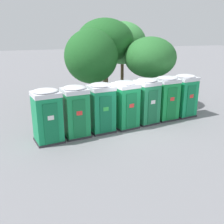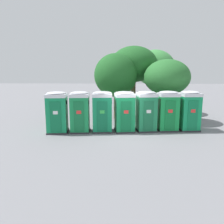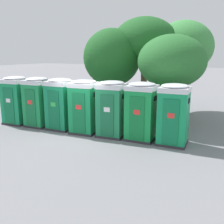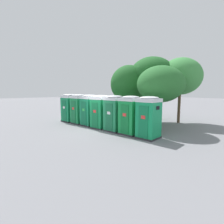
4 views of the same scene
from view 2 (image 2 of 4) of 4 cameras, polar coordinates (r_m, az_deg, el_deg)
The scene contains 12 objects.
ground_plane at distance 13.43m, azimuth 3.50°, elevation -5.60°, with size 120.00×120.00×0.00m, color slate.
portapotty_0 at distance 13.80m, azimuth -14.14°, elevation -0.01°, with size 1.38×1.35×2.54m.
portapotty_1 at distance 13.66m, azimuth -8.38°, elevation 0.10°, with size 1.27×1.30×2.54m.
portapotty_2 at distance 13.62m, azimuth -2.55°, elevation 0.17°, with size 1.32×1.30×2.54m.
portapotty_3 at distance 13.64m, azimuth 3.29°, elevation 0.17°, with size 1.37×1.37×2.54m.
portapotty_4 at distance 13.92m, azimuth 8.94°, elevation 0.27°, with size 1.35×1.37×2.54m.
portapotty_5 at distance 14.32m, azimuth 14.34°, elevation 0.35°, with size 1.33×1.30×2.54m.
portapotty_6 at distance 14.78m, azimuth 19.50°, elevation 0.38°, with size 1.34×1.33×2.54m.
street_tree_0 at distance 17.22m, azimuth 0.97°, elevation 9.53°, with size 3.35×3.35×5.14m.
street_tree_1 at distance 16.85m, azimuth 14.15°, elevation 8.76°, with size 3.39×3.39×4.64m.
street_tree_2 at distance 18.67m, azimuth 5.70°, elevation 12.23°, with size 3.86×3.86×5.83m.
street_tree_3 at distance 20.31m, azimuth 11.04°, elevation 11.23°, with size 3.60×3.60×5.67m.
Camera 2 is at (-0.12, -12.92, 3.68)m, focal length 35.00 mm.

